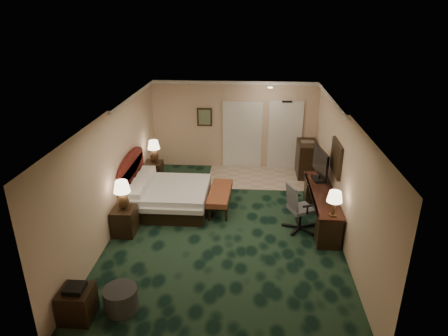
# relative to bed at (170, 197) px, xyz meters

# --- Properties ---
(floor) EXTENTS (5.00, 7.50, 0.00)m
(floor) POSITION_rel_bed_xyz_m (1.46, -0.83, -0.30)
(floor) COLOR black
(floor) RESTS_ON ground
(ceiling) EXTENTS (5.00, 7.50, 0.00)m
(ceiling) POSITION_rel_bed_xyz_m (1.46, -0.83, 2.40)
(ceiling) COLOR silver
(ceiling) RESTS_ON wall_back
(wall_back) EXTENTS (5.00, 0.00, 2.70)m
(wall_back) POSITION_rel_bed_xyz_m (1.46, 2.92, 1.05)
(wall_back) COLOR #D8B590
(wall_back) RESTS_ON ground
(wall_front) EXTENTS (5.00, 0.00, 2.70)m
(wall_front) POSITION_rel_bed_xyz_m (1.46, -4.58, 1.05)
(wall_front) COLOR #D8B590
(wall_front) RESTS_ON ground
(wall_left) EXTENTS (0.00, 7.50, 2.70)m
(wall_left) POSITION_rel_bed_xyz_m (-1.04, -0.83, 1.05)
(wall_left) COLOR #D8B590
(wall_left) RESTS_ON ground
(wall_right) EXTENTS (0.00, 7.50, 2.70)m
(wall_right) POSITION_rel_bed_xyz_m (3.96, -0.83, 1.05)
(wall_right) COLOR #D8B590
(wall_right) RESTS_ON ground
(crown_molding) EXTENTS (5.00, 7.50, 0.10)m
(crown_molding) POSITION_rel_bed_xyz_m (1.46, -0.83, 2.35)
(crown_molding) COLOR silver
(crown_molding) RESTS_ON wall_back
(tile_patch) EXTENTS (3.20, 1.70, 0.01)m
(tile_patch) POSITION_rel_bed_xyz_m (2.36, 2.07, -0.29)
(tile_patch) COLOR beige
(tile_patch) RESTS_ON ground
(headboard) EXTENTS (0.12, 2.00, 1.40)m
(headboard) POSITION_rel_bed_xyz_m (-0.98, 0.17, 0.40)
(headboard) COLOR #4C1713
(headboard) RESTS_ON ground
(entry_door) EXTENTS (1.02, 0.06, 2.18)m
(entry_door) POSITION_rel_bed_xyz_m (3.01, 2.89, 0.75)
(entry_door) COLOR silver
(entry_door) RESTS_ON ground
(closet_doors) EXTENTS (1.20, 0.06, 2.10)m
(closet_doors) POSITION_rel_bed_xyz_m (1.71, 2.88, 0.75)
(closet_doors) COLOR silver
(closet_doors) RESTS_ON ground
(wall_art) EXTENTS (0.45, 0.06, 0.55)m
(wall_art) POSITION_rel_bed_xyz_m (0.56, 2.88, 1.30)
(wall_art) COLOR #496B57
(wall_art) RESTS_ON wall_back
(wall_mirror) EXTENTS (0.05, 0.95, 0.75)m
(wall_mirror) POSITION_rel_bed_xyz_m (3.92, -0.23, 1.25)
(wall_mirror) COLOR white
(wall_mirror) RESTS_ON wall_right
(bed) EXTENTS (1.89, 1.75, 0.60)m
(bed) POSITION_rel_bed_xyz_m (0.00, 0.00, 0.00)
(bed) COLOR silver
(bed) RESTS_ON ground
(nightstand_near) EXTENTS (0.49, 0.56, 0.61)m
(nightstand_near) POSITION_rel_bed_xyz_m (-0.78, -1.25, 0.01)
(nightstand_near) COLOR black
(nightstand_near) RESTS_ON ground
(nightstand_far) EXTENTS (0.47, 0.53, 0.58)m
(nightstand_far) POSITION_rel_bed_xyz_m (-0.79, 1.62, -0.01)
(nightstand_far) COLOR black
(nightstand_far) RESTS_ON ground
(lamp_near) EXTENTS (0.43, 0.43, 0.68)m
(lamp_near) POSITION_rel_bed_xyz_m (-0.76, -1.26, 0.65)
(lamp_near) COLOR black
(lamp_near) RESTS_ON nightstand_near
(lamp_far) EXTENTS (0.36, 0.36, 0.64)m
(lamp_far) POSITION_rel_bed_xyz_m (-0.76, 1.65, 0.60)
(lamp_far) COLOR black
(lamp_far) RESTS_ON nightstand_far
(bed_bench) EXTENTS (0.57, 1.47, 0.49)m
(bed_bench) POSITION_rel_bed_xyz_m (1.24, 0.07, -0.05)
(bed_bench) COLOR brown
(bed_bench) RESTS_ON ground
(ottoman) EXTENTS (0.58, 0.58, 0.41)m
(ottoman) POSITION_rel_bed_xyz_m (-0.13, -3.62, -0.10)
(ottoman) COLOR #2B2B2C
(ottoman) RESTS_ON ground
(side_table) EXTENTS (0.51, 0.51, 0.55)m
(side_table) POSITION_rel_bed_xyz_m (-0.76, -3.86, -0.03)
(side_table) COLOR black
(side_table) RESTS_ON ground
(desk) EXTENTS (0.55, 2.56, 0.74)m
(desk) POSITION_rel_bed_xyz_m (3.66, -0.37, 0.07)
(desk) COLOR black
(desk) RESTS_ON ground
(tv) EXTENTS (0.23, 1.03, 0.80)m
(tv) POSITION_rel_bed_xyz_m (3.68, 0.34, 0.84)
(tv) COLOR black
(tv) RESTS_ON desk
(desk_lamp) EXTENTS (0.33, 0.33, 0.55)m
(desk_lamp) POSITION_rel_bed_xyz_m (3.70, -1.45, 0.72)
(desk_lamp) COLOR black
(desk_lamp) RESTS_ON desk
(desk_chair) EXTENTS (0.84, 0.82, 1.13)m
(desk_chair) POSITION_rel_bed_xyz_m (3.14, -0.79, 0.26)
(desk_chair) COLOR #504E59
(desk_chair) RESTS_ON ground
(minibar) EXTENTS (0.54, 0.98, 1.03)m
(minibar) POSITION_rel_bed_xyz_m (3.63, 2.37, 0.22)
(minibar) COLOR black
(minibar) RESTS_ON ground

